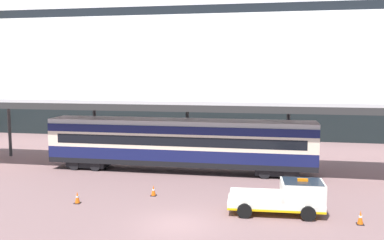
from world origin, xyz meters
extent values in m
plane|color=#745656|center=(0.00, 0.00, 0.00)|extent=(400.00, 400.00, 0.00)
cube|color=black|center=(-4.58, 42.07, 2.03)|extent=(178.34, 28.63, 4.06)
cube|color=white|center=(-4.58, 42.07, 8.79)|extent=(178.34, 28.63, 9.46)
cube|color=white|center=(-4.58, 42.07, 14.91)|extent=(164.07, 26.34, 2.77)
cube|color=black|center=(-4.58, 28.95, 15.04)|extent=(156.94, 0.12, 1.00)
cube|color=white|center=(-4.58, 42.07, 17.68)|extent=(157.51, 25.28, 2.77)
cube|color=#BCBCBC|center=(-2.30, 11.83, 5.58)|extent=(41.98, 5.94, 0.25)
cube|color=#2C2C2C|center=(-2.30, 8.96, 5.20)|extent=(41.98, 0.20, 0.50)
cylinder|color=#2C2C2C|center=(-19.09, 14.39, 2.73)|extent=(0.28, 0.28, 5.45)
cylinder|color=#2C2C2C|center=(-10.70, 14.39, 2.73)|extent=(0.28, 0.28, 5.45)
cylinder|color=#2C2C2C|center=(-2.30, 14.39, 2.73)|extent=(0.28, 0.28, 5.45)
cylinder|color=#2C2C2C|center=(6.10, 14.39, 2.73)|extent=(0.28, 0.28, 5.45)
cube|color=black|center=(-2.30, 11.33, 0.85)|extent=(20.82, 2.80, 0.40)
cube|color=#141947|center=(-2.30, 11.33, 1.50)|extent=(20.82, 2.80, 0.90)
cube|color=beige|center=(-2.30, 11.33, 2.55)|extent=(20.82, 2.80, 1.20)
cube|color=black|center=(-2.30, 9.96, 2.60)|extent=(19.16, 0.08, 0.72)
cube|color=#141947|center=(-2.30, 11.33, 3.45)|extent=(20.82, 2.80, 0.60)
cube|color=#ACACAC|center=(-2.30, 11.33, 3.93)|extent=(20.82, 2.69, 0.36)
cube|color=black|center=(-9.80, 11.33, 0.45)|extent=(3.20, 2.35, 0.50)
cylinder|color=black|center=(-10.70, 10.15, 0.42)|extent=(0.84, 0.12, 0.84)
cylinder|color=black|center=(-8.90, 10.15, 0.42)|extent=(0.84, 0.12, 0.84)
cube|color=black|center=(5.20, 11.33, 0.45)|extent=(3.20, 2.35, 0.50)
cylinder|color=black|center=(4.30, 10.15, 0.42)|extent=(0.84, 0.12, 0.84)
cylinder|color=black|center=(6.10, 10.15, 0.42)|extent=(0.84, 0.12, 0.84)
cube|color=silver|center=(4.98, 2.63, 0.58)|extent=(5.29, 2.25, 0.36)
cube|color=#F2B20C|center=(4.98, 2.63, 0.45)|extent=(5.29, 2.27, 0.12)
cube|color=silver|center=(6.43, 2.70, 1.31)|extent=(2.38, 2.03, 1.10)
cube|color=#19232D|center=(6.43, 2.70, 1.66)|extent=(2.17, 1.94, 0.44)
cube|color=orange|center=(6.43, 2.70, 1.94)|extent=(0.57, 0.23, 0.16)
cube|color=silver|center=(3.94, 2.58, 0.94)|extent=(3.00, 2.06, 0.36)
cylinder|color=black|center=(6.59, 3.71, 0.40)|extent=(0.81, 0.29, 0.80)
cylinder|color=black|center=(6.69, 1.71, 0.40)|extent=(0.81, 0.29, 0.80)
cylinder|color=black|center=(3.27, 3.55, 0.40)|extent=(0.81, 0.29, 0.80)
cylinder|color=black|center=(3.36, 1.55, 0.40)|extent=(0.81, 0.29, 0.80)
cube|color=black|center=(-2.56, 4.60, 0.02)|extent=(0.36, 0.36, 0.04)
cone|color=#EA590F|center=(-2.56, 4.60, 0.36)|extent=(0.30, 0.30, 0.64)
cylinder|color=white|center=(-2.56, 4.60, 0.39)|extent=(0.17, 0.17, 0.09)
cube|color=black|center=(-6.61, 2.27, 0.02)|extent=(0.36, 0.36, 0.04)
cone|color=#EA590F|center=(-6.61, 2.27, 0.38)|extent=(0.30, 0.30, 0.67)
cylinder|color=white|center=(-6.61, 2.27, 0.41)|extent=(0.17, 0.17, 0.09)
cube|color=black|center=(9.29, 1.67, 0.02)|extent=(0.36, 0.36, 0.04)
cone|color=#EA590F|center=(9.29, 1.67, 0.38)|extent=(0.30, 0.30, 0.69)
cylinder|color=white|center=(9.29, 1.67, 0.42)|extent=(0.17, 0.17, 0.10)
camera|label=1|loc=(4.57, -20.44, 7.84)|focal=39.35mm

